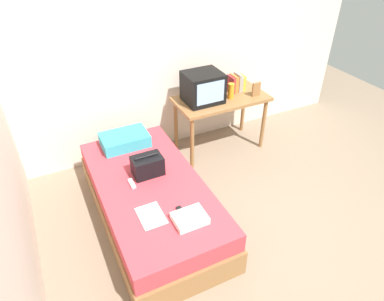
% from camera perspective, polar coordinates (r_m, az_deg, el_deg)
% --- Properties ---
extents(ground_plane, '(8.00, 8.00, 0.00)m').
position_cam_1_polar(ground_plane, '(3.57, 10.58, -13.99)').
color(ground_plane, '#84705B').
extents(wall_back, '(5.20, 0.10, 2.60)m').
position_cam_1_polar(wall_back, '(4.31, -3.37, 16.63)').
color(wall_back, beige).
rests_on(wall_back, ground).
extents(bed, '(1.00, 2.00, 0.47)m').
position_cam_1_polar(bed, '(3.56, -6.73, -8.30)').
color(bed, olive).
rests_on(bed, ground).
extents(desk, '(1.16, 0.60, 0.74)m').
position_cam_1_polar(desk, '(4.38, 4.79, 7.63)').
color(desk, olive).
rests_on(desk, ground).
extents(tv, '(0.44, 0.39, 0.36)m').
position_cam_1_polar(tv, '(4.16, 1.82, 10.41)').
color(tv, black).
rests_on(tv, desk).
extents(water_bottle, '(0.08, 0.08, 0.19)m').
position_cam_1_polar(water_bottle, '(4.29, 6.46, 9.76)').
color(water_bottle, orange).
rests_on(water_bottle, desk).
extents(book_row, '(0.20, 0.17, 0.23)m').
position_cam_1_polar(book_row, '(4.50, 7.34, 11.02)').
color(book_row, '#B72D33').
rests_on(book_row, desk).
extents(picture_frame, '(0.11, 0.02, 0.18)m').
position_cam_1_polar(picture_frame, '(4.40, 10.58, 9.92)').
color(picture_frame, olive).
rests_on(picture_frame, desk).
extents(pillow, '(0.52, 0.34, 0.14)m').
position_cam_1_polar(pillow, '(3.94, -11.06, 1.76)').
color(pillow, '#33A8B7').
rests_on(pillow, bed).
extents(handbag, '(0.30, 0.20, 0.22)m').
position_cam_1_polar(handbag, '(3.46, -7.37, -2.48)').
color(handbag, black).
rests_on(handbag, bed).
extents(magazine, '(0.21, 0.29, 0.01)m').
position_cam_1_polar(magazine, '(3.07, -6.78, -10.65)').
color(magazine, white).
rests_on(magazine, bed).
extents(remote_dark, '(0.04, 0.16, 0.02)m').
position_cam_1_polar(remote_dark, '(3.07, -1.73, -10.23)').
color(remote_dark, black).
rests_on(remote_dark, bed).
extents(remote_silver, '(0.04, 0.14, 0.02)m').
position_cam_1_polar(remote_silver, '(3.40, -9.92, -5.42)').
color(remote_silver, '#B7B7BC').
rests_on(remote_silver, bed).
extents(folded_towel, '(0.28, 0.22, 0.06)m').
position_cam_1_polar(folded_towel, '(2.99, -0.36, -11.14)').
color(folded_towel, white).
rests_on(folded_towel, bed).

